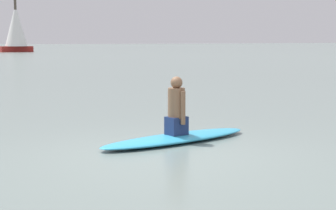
{
  "coord_description": "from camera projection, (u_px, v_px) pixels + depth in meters",
  "views": [
    {
      "loc": [
        -7.62,
        3.41,
        1.8
      ],
      "look_at": [
        0.87,
        -0.53,
        0.66
      ],
      "focal_mm": 57.82,
      "sensor_mm": 36.0,
      "label": 1
    }
  ],
  "objects": [
    {
      "name": "ground_plane",
      "position": [
        161.0,
        154.0,
        8.51
      ],
      "size": [
        400.0,
        400.0,
        0.0
      ],
      "primitive_type": "plane",
      "color": "slate"
    },
    {
      "name": "surfboard",
      "position": [
        176.0,
        138.0,
        9.55
      ],
      "size": [
        1.43,
        3.22,
        0.13
      ],
      "primitive_type": "ellipsoid",
      "rotation": [
        0.0,
        0.0,
        -1.34
      ],
      "color": "#339EC6",
      "rests_on": "ground"
    },
    {
      "name": "person_paddler",
      "position": [
        176.0,
        108.0,
        9.48
      ],
      "size": [
        0.45,
        0.39,
        1.02
      ],
      "rotation": [
        0.0,
        0.0,
        -1.34
      ],
      "color": "navy",
      "rests_on": "surfboard"
    },
    {
      "name": "sailboat_far_right",
      "position": [
        16.0,
        27.0,
        76.61
      ],
      "size": [
        3.47,
        4.6,
        7.4
      ],
      "rotation": [
        0.0,
        0.0,
        1.68
      ],
      "color": "maroon",
      "rests_on": "ground"
    }
  ]
}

